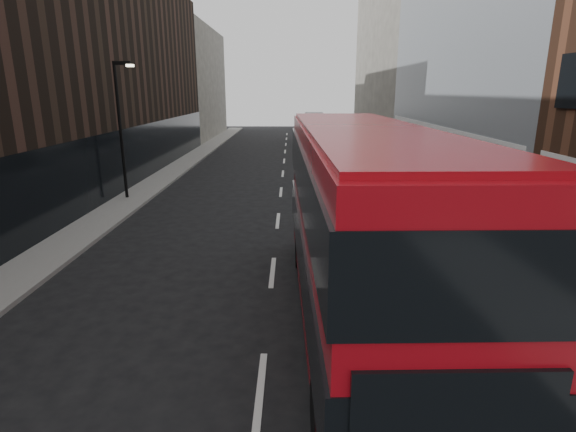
{
  "coord_description": "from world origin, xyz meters",
  "views": [
    {
      "loc": [
        0.61,
        -5.62,
        5.73
      ],
      "look_at": [
        0.52,
        5.88,
        2.5
      ],
      "focal_mm": 28.0,
      "sensor_mm": 36.0,
      "label": 1
    }
  ],
  "objects_px": {
    "car_c": "(322,159)",
    "red_bus": "(360,220)",
    "grey_bus": "(314,127)",
    "car_a": "(341,186)",
    "street_lamp": "(121,121)",
    "car_b": "(330,177)"
  },
  "relations": [
    {
      "from": "car_a",
      "to": "car_b",
      "type": "bearing_deg",
      "value": 102.64
    },
    {
      "from": "street_lamp",
      "to": "red_bus",
      "type": "distance_m",
      "value": 17.06
    },
    {
      "from": "street_lamp",
      "to": "car_c",
      "type": "height_order",
      "value": "street_lamp"
    },
    {
      "from": "grey_bus",
      "to": "car_c",
      "type": "xyz_separation_m",
      "value": [
        -0.28,
        -17.27,
        -1.01
      ]
    },
    {
      "from": "grey_bus",
      "to": "car_b",
      "type": "height_order",
      "value": "grey_bus"
    },
    {
      "from": "car_b",
      "to": "car_c",
      "type": "relative_size",
      "value": 0.94
    },
    {
      "from": "car_a",
      "to": "car_b",
      "type": "xyz_separation_m",
      "value": [
        -0.5,
        1.8,
        0.11
      ]
    },
    {
      "from": "grey_bus",
      "to": "car_a",
      "type": "relative_size",
      "value": 2.69
    },
    {
      "from": "car_a",
      "to": "car_b",
      "type": "relative_size",
      "value": 0.82
    },
    {
      "from": "grey_bus",
      "to": "car_a",
      "type": "distance_m",
      "value": 26.97
    },
    {
      "from": "car_a",
      "to": "car_c",
      "type": "xyz_separation_m",
      "value": [
        -0.46,
        9.68,
        0.07
      ]
    },
    {
      "from": "red_bus",
      "to": "car_a",
      "type": "height_order",
      "value": "red_bus"
    },
    {
      "from": "street_lamp",
      "to": "car_b",
      "type": "bearing_deg",
      "value": 13.52
    },
    {
      "from": "street_lamp",
      "to": "grey_bus",
      "type": "distance_m",
      "value": 30.19
    },
    {
      "from": "car_b",
      "to": "car_c",
      "type": "bearing_deg",
      "value": 93.22
    },
    {
      "from": "street_lamp",
      "to": "car_a",
      "type": "relative_size",
      "value": 1.9
    },
    {
      "from": "car_a",
      "to": "grey_bus",
      "type": "bearing_deg",
      "value": 87.4
    },
    {
      "from": "grey_bus",
      "to": "car_a",
      "type": "height_order",
      "value": "grey_bus"
    },
    {
      "from": "car_c",
      "to": "red_bus",
      "type": "bearing_deg",
      "value": -88.49
    },
    {
      "from": "car_b",
      "to": "red_bus",
      "type": "bearing_deg",
      "value": -88.76
    },
    {
      "from": "grey_bus",
      "to": "car_c",
      "type": "distance_m",
      "value": 17.3
    },
    {
      "from": "red_bus",
      "to": "grey_bus",
      "type": "relative_size",
      "value": 1.25
    }
  ]
}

